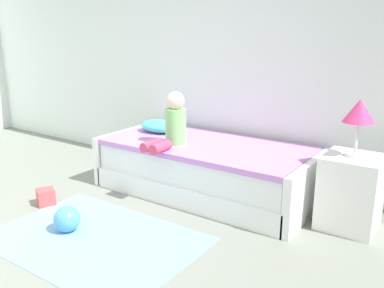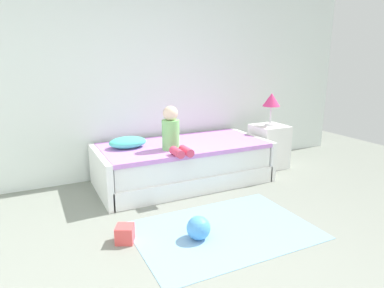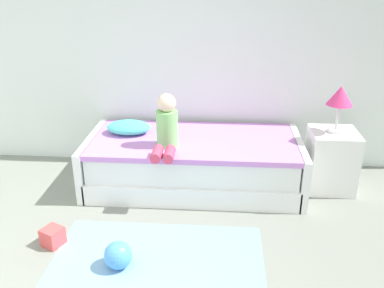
{
  "view_description": "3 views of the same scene",
  "coord_description": "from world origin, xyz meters",
  "views": [
    {
      "loc": [
        2.69,
        -1.2,
        1.54
      ],
      "look_at": [
        0.66,
        1.75,
        0.55
      ],
      "focal_mm": 38.11,
      "sensor_mm": 36.0,
      "label": 1
    },
    {
      "loc": [
        -1.03,
        -1.7,
        1.54
      ],
      "look_at": [
        0.66,
        1.75,
        0.55
      ],
      "focal_mm": 31.99,
      "sensor_mm": 36.0,
      "label": 2
    },
    {
      "loc": [
        0.92,
        -1.79,
        2.05
      ],
      "look_at": [
        0.66,
        1.75,
        0.55
      ],
      "focal_mm": 39.26,
      "sensor_mm": 36.0,
      "label": 3
    }
  ],
  "objects": [
    {
      "name": "toy_block",
      "position": [
        -0.39,
        0.91,
        0.07
      ],
      "size": [
        0.2,
        0.2,
        0.15
      ],
      "primitive_type": "cube",
      "rotation": [
        0.0,
        0.0,
        2.68
      ],
      "color": "#E54C4C",
      "rests_on": "ground"
    },
    {
      "name": "nightstand",
      "position": [
        2.01,
        2.03,
        0.3
      ],
      "size": [
        0.44,
        0.44,
        0.6
      ],
      "primitive_type": "cube",
      "color": "white",
      "rests_on": "ground"
    },
    {
      "name": "table_lamp",
      "position": [
        2.01,
        2.03,
        0.94
      ],
      "size": [
        0.24,
        0.24,
        0.45
      ],
      "color": "silver",
      "rests_on": "nightstand"
    },
    {
      "name": "bed",
      "position": [
        0.66,
        2.0,
        0.25
      ],
      "size": [
        2.11,
        1.0,
        0.5
      ],
      "color": "white",
      "rests_on": "ground"
    },
    {
      "name": "wall_rear",
      "position": [
        0.0,
        2.6,
        1.45
      ],
      "size": [
        7.2,
        0.1,
        2.9
      ],
      "primitive_type": "cube",
      "color": "silver",
      "rests_on": "ground"
    },
    {
      "name": "toy_ball",
      "position": [
        0.2,
        0.67,
        0.1
      ],
      "size": [
        0.21,
        0.21,
        0.21
      ],
      "primitive_type": "sphere",
      "color": "#4C99E5",
      "rests_on": "ground"
    },
    {
      "name": "child_figure",
      "position": [
        0.43,
        1.77,
        0.7
      ],
      "size": [
        0.2,
        0.51,
        0.5
      ],
      "color": "#7FC672",
      "rests_on": "bed"
    },
    {
      "name": "area_rug",
      "position": [
        0.47,
        0.7,
        0.0
      ],
      "size": [
        1.6,
        1.1,
        0.01
      ],
      "primitive_type": "cube",
      "color": "#7AA8CC",
      "rests_on": "ground"
    },
    {
      "name": "pillow",
      "position": [
        -0.0,
        2.1,
        0.56
      ],
      "size": [
        0.44,
        0.3,
        0.13
      ],
      "primitive_type": "ellipsoid",
      "color": "#4CCCBC",
      "rests_on": "bed"
    }
  ]
}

